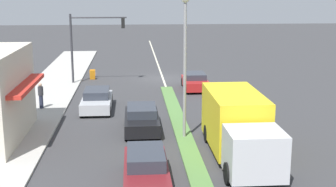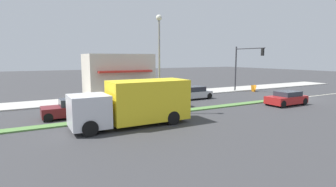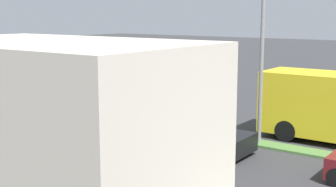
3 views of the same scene
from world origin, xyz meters
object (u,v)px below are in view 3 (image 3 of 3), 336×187
(sedan_silver, at_px, (60,131))
(hatchback_red, at_px, (89,93))
(suv_black, at_px, (197,135))
(street_lamp, at_px, (263,27))

(sedan_silver, xyz_separation_m, hatchback_red, (-7.20, -5.66, -0.01))
(suv_black, distance_m, hatchback_red, 11.29)
(sedan_silver, relative_size, hatchback_red, 1.12)
(hatchback_red, bearing_deg, suv_black, 67.05)
(sedan_silver, bearing_deg, suv_black, 120.61)
(street_lamp, height_order, suv_black, street_lamp)
(sedan_silver, distance_m, hatchback_red, 9.16)
(street_lamp, xyz_separation_m, sedan_silver, (5.00, -6.37, -4.14))
(sedan_silver, height_order, hatchback_red, sedan_silver)
(street_lamp, height_order, hatchback_red, street_lamp)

